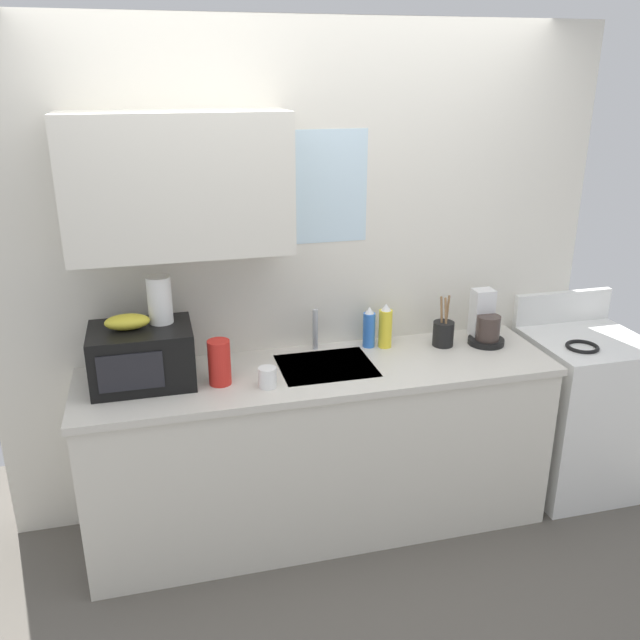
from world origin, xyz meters
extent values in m
cube|color=silver|center=(0.00, 0.35, 1.25)|extent=(3.10, 0.10, 2.50)
cube|color=silver|center=(-0.61, 0.14, 1.79)|extent=(0.99, 0.32, 0.62)
cube|color=silver|center=(0.04, 0.31, 1.73)|extent=(0.56, 0.02, 0.55)
cube|color=silver|center=(0.00, 0.00, 0.43)|extent=(2.30, 0.60, 0.86)
cube|color=beige|center=(0.00, 0.00, 0.88)|extent=(2.33, 0.63, 0.03)
cube|color=#9EA0A5|center=(0.04, 0.02, 0.83)|extent=(0.46, 0.38, 0.14)
cylinder|color=#B2B5BA|center=(0.04, 0.24, 1.01)|extent=(0.03, 0.03, 0.22)
cube|color=white|center=(1.51, 0.00, 0.45)|extent=(0.60, 0.60, 0.90)
torus|color=black|center=(1.39, -0.10, 0.91)|extent=(0.17, 0.17, 0.02)
cube|color=white|center=(1.51, 0.28, 0.99)|extent=(0.60, 0.04, 0.18)
cube|color=black|center=(-0.83, 0.05, 1.04)|extent=(0.46, 0.34, 0.27)
cube|color=black|center=(-0.88, -0.12, 1.04)|extent=(0.28, 0.01, 0.17)
ellipsoid|color=gold|center=(-0.88, 0.05, 1.20)|extent=(0.20, 0.11, 0.07)
cylinder|color=white|center=(-0.73, 0.10, 1.28)|extent=(0.11, 0.11, 0.22)
cylinder|color=black|center=(0.93, 0.08, 0.92)|extent=(0.19, 0.19, 0.03)
cylinder|color=#3F332D|center=(0.93, 0.07, 1.00)|extent=(0.12, 0.12, 0.13)
cube|color=silver|center=(0.93, 0.15, 1.05)|extent=(0.11, 0.09, 0.26)
cylinder|color=blue|center=(0.32, 0.20, 0.99)|extent=(0.06, 0.06, 0.18)
cone|color=white|center=(0.32, 0.20, 1.10)|extent=(0.05, 0.05, 0.04)
cylinder|color=yellow|center=(0.40, 0.18, 1.00)|extent=(0.07, 0.07, 0.20)
cone|color=white|center=(0.40, 0.18, 1.12)|extent=(0.05, 0.05, 0.04)
cylinder|color=red|center=(-0.49, -0.05, 1.01)|extent=(0.10, 0.10, 0.21)
cylinder|color=white|center=(-0.28, -0.14, 0.95)|extent=(0.08, 0.08, 0.09)
cylinder|color=black|center=(0.70, 0.12, 0.97)|extent=(0.11, 0.11, 0.13)
cylinder|color=olive|center=(0.68, 0.12, 1.05)|extent=(0.02, 0.03, 0.23)
cylinder|color=olive|center=(0.72, 0.13, 1.06)|extent=(0.03, 0.01, 0.23)
cylinder|color=olive|center=(0.70, 0.10, 1.05)|extent=(0.03, 0.03, 0.23)
camera|label=1|loc=(-0.74, -2.88, 2.26)|focal=37.65mm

